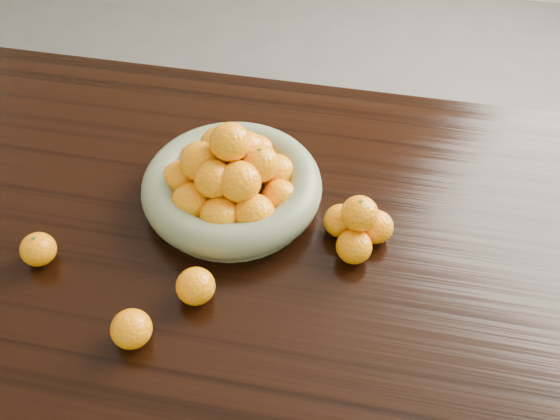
% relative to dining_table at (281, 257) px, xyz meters
% --- Properties ---
extents(ground, '(5.00, 5.00, 0.00)m').
position_rel_dining_table_xyz_m(ground, '(0.00, 0.00, -0.66)').
color(ground, '#504E4C').
rests_on(ground, ground).
extents(dining_table, '(2.00, 1.00, 0.75)m').
position_rel_dining_table_xyz_m(dining_table, '(0.00, 0.00, 0.00)').
color(dining_table, black).
rests_on(dining_table, ground).
extents(fruit_bowl, '(0.37, 0.37, 0.20)m').
position_rel_dining_table_xyz_m(fruit_bowl, '(-0.12, 0.06, 0.15)').
color(fruit_bowl, gray).
rests_on(fruit_bowl, dining_table).
extents(orange_pyramid, '(0.14, 0.13, 0.12)m').
position_rel_dining_table_xyz_m(orange_pyramid, '(0.15, -0.00, 0.14)').
color(orange_pyramid, '#FF9807').
rests_on(orange_pyramid, dining_table).
extents(loose_orange_0, '(0.07, 0.07, 0.06)m').
position_rel_dining_table_xyz_m(loose_orange_0, '(-0.44, -0.17, 0.12)').
color(loose_orange_0, '#FF9807').
rests_on(loose_orange_0, dining_table).
extents(loose_orange_1, '(0.07, 0.07, 0.07)m').
position_rel_dining_table_xyz_m(loose_orange_1, '(-0.20, -0.30, 0.12)').
color(loose_orange_1, '#FF9807').
rests_on(loose_orange_1, dining_table).
extents(loose_orange_2, '(0.07, 0.07, 0.07)m').
position_rel_dining_table_xyz_m(loose_orange_2, '(-0.12, -0.19, 0.12)').
color(loose_orange_2, '#FF9807').
rests_on(loose_orange_2, dining_table).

